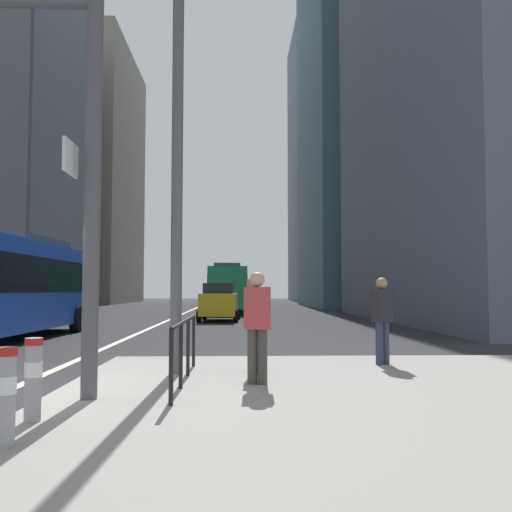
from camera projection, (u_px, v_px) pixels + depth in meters
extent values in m
plane|color=#28282B|center=(165.00, 322.00, 28.25)|extent=(160.00, 160.00, 0.00)
cube|color=gray|center=(379.00, 405.00, 7.48)|extent=(9.00, 10.00, 0.15)
cube|color=silver|center=(104.00, 496.00, 4.39)|extent=(0.45, 3.20, 0.01)
cube|color=beige|center=(184.00, 314.00, 38.22)|extent=(0.20, 80.00, 0.01)
cube|color=gray|center=(80.00, 177.00, 70.72)|extent=(12.58, 21.10, 31.29)
cube|color=slate|center=(376.00, 111.00, 54.63)|extent=(13.36, 18.86, 37.70)
cube|color=slate|center=(331.00, 161.00, 81.37)|extent=(10.20, 24.22, 40.37)
cube|color=blue|center=(0.00, 286.00, 17.52)|extent=(2.74, 12.19, 2.75)
cube|color=black|center=(1.00, 275.00, 17.55)|extent=(2.78, 11.95, 1.10)
cube|color=#4C4C51|center=(25.00, 242.00, 19.43)|extent=(1.84, 4.41, 0.30)
cylinder|color=black|center=(77.00, 319.00, 21.35)|extent=(0.32, 1.01, 1.00)
cylinder|color=black|center=(13.00, 319.00, 21.31)|extent=(0.32, 1.01, 1.00)
cube|color=#198456|center=(226.00, 288.00, 41.22)|extent=(2.83, 11.80, 2.75)
cube|color=black|center=(227.00, 283.00, 41.24)|extent=(2.86, 11.57, 1.10)
cube|color=#4C4C51|center=(227.00, 266.00, 39.56)|extent=(1.87, 4.27, 0.30)
cylinder|color=black|center=(211.00, 304.00, 44.82)|extent=(0.33, 1.01, 1.00)
cylinder|color=black|center=(241.00, 304.00, 44.97)|extent=(0.33, 1.01, 1.00)
cylinder|color=black|center=(209.00, 307.00, 37.34)|extent=(0.33, 1.01, 1.00)
cylinder|color=black|center=(245.00, 307.00, 37.48)|extent=(0.33, 1.01, 1.00)
cube|color=red|center=(223.00, 289.00, 59.96)|extent=(2.54, 10.95, 2.75)
cube|color=black|center=(223.00, 286.00, 59.98)|extent=(2.58, 10.73, 1.10)
cube|color=#4C4C51|center=(223.00, 274.00, 58.42)|extent=(1.77, 3.95, 0.30)
cylinder|color=black|center=(213.00, 300.00, 63.34)|extent=(0.30, 1.00, 1.00)
cylinder|color=black|center=(235.00, 300.00, 63.42)|extent=(0.30, 1.00, 1.00)
cylinder|color=black|center=(210.00, 301.00, 56.35)|extent=(0.30, 1.00, 1.00)
cylinder|color=black|center=(235.00, 301.00, 56.44)|extent=(0.30, 1.00, 1.00)
cube|color=maroon|center=(50.00, 304.00, 30.29)|extent=(1.78, 4.09, 1.10)
cube|color=black|center=(51.00, 288.00, 30.49)|extent=(1.50, 2.21, 0.52)
cylinder|color=black|center=(59.00, 315.00, 28.91)|extent=(0.22, 0.64, 0.64)
cylinder|color=black|center=(23.00, 315.00, 28.84)|extent=(0.22, 0.64, 0.64)
cylinder|color=black|center=(74.00, 313.00, 31.68)|extent=(0.22, 0.64, 0.64)
cylinder|color=black|center=(41.00, 313.00, 31.62)|extent=(0.22, 0.64, 0.64)
cube|color=gold|center=(219.00, 304.00, 29.34)|extent=(1.93, 4.39, 1.10)
cube|color=black|center=(219.00, 288.00, 29.23)|extent=(1.58, 2.39, 0.52)
cylinder|color=black|center=(204.00, 313.00, 30.77)|extent=(0.24, 0.65, 0.64)
cylinder|color=black|center=(238.00, 313.00, 30.77)|extent=(0.24, 0.65, 0.64)
cylinder|color=black|center=(199.00, 316.00, 27.84)|extent=(0.24, 0.65, 0.64)
cylinder|color=black|center=(236.00, 316.00, 27.83)|extent=(0.24, 0.65, 0.64)
cylinder|color=#515156|center=(93.00, 176.00, 7.70)|extent=(0.22, 0.22, 6.00)
cube|color=white|center=(70.00, 158.00, 7.53)|extent=(0.04, 0.60, 0.44)
cylinder|color=#56565B|center=(177.00, 146.00, 10.05)|extent=(0.20, 0.20, 8.00)
cylinder|color=#99999E|center=(5.00, 397.00, 5.24)|extent=(0.18, 0.18, 0.92)
cylinder|color=white|center=(6.00, 385.00, 5.24)|extent=(0.19, 0.19, 0.16)
cylinder|color=#B21E19|center=(7.00, 351.00, 5.26)|extent=(0.20, 0.20, 0.08)
cylinder|color=#99999E|center=(33.00, 380.00, 6.26)|extent=(0.18, 0.18, 0.92)
cylinder|color=white|center=(33.00, 369.00, 6.27)|extent=(0.19, 0.19, 0.16)
cylinder|color=#B21E19|center=(34.00, 341.00, 6.29)|extent=(0.20, 0.20, 0.08)
cylinder|color=black|center=(171.00, 367.00, 7.12)|extent=(0.06, 0.06, 0.95)
cylinder|color=black|center=(181.00, 356.00, 8.33)|extent=(0.06, 0.06, 0.95)
cylinder|color=black|center=(188.00, 348.00, 9.55)|extent=(0.06, 0.06, 0.95)
cylinder|color=black|center=(194.00, 341.00, 10.76)|extent=(0.06, 0.06, 0.95)
cylinder|color=black|center=(185.00, 321.00, 8.97)|extent=(0.06, 3.66, 0.06)
cylinder|color=#2D334C|center=(254.00, 349.00, 9.92)|extent=(0.15, 0.15, 0.82)
cylinder|color=#2D334C|center=(252.00, 350.00, 9.76)|extent=(0.15, 0.15, 0.82)
cube|color=#38568E|center=(253.00, 308.00, 9.88)|extent=(0.30, 0.41, 0.63)
sphere|color=#9E7556|center=(253.00, 284.00, 9.91)|extent=(0.22, 0.22, 0.22)
cylinder|color=#423D38|center=(262.00, 357.00, 8.70)|extent=(0.15, 0.15, 0.84)
cylinder|color=#423D38|center=(252.00, 357.00, 8.73)|extent=(0.15, 0.15, 0.84)
cube|color=#B73D42|center=(257.00, 308.00, 8.76)|extent=(0.42, 0.32, 0.65)
sphere|color=tan|center=(257.00, 279.00, 8.78)|extent=(0.23, 0.23, 0.23)
cylinder|color=#2D334C|center=(380.00, 343.00, 10.96)|extent=(0.15, 0.15, 0.83)
cylinder|color=#2D334C|center=(385.00, 343.00, 11.05)|extent=(0.15, 0.15, 0.83)
cube|color=#232328|center=(382.00, 306.00, 11.05)|extent=(0.45, 0.40, 0.64)
sphere|color=#9E7556|center=(382.00, 283.00, 11.08)|extent=(0.23, 0.23, 0.23)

